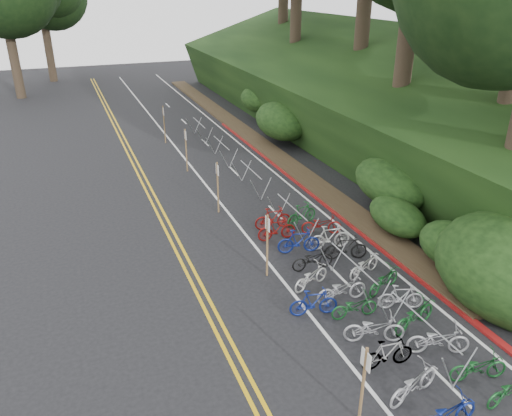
{
  "coord_description": "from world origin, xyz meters",
  "views": [
    {
      "loc": [
        -5.56,
        -9.63,
        10.02
      ],
      "look_at": [
        1.39,
        8.14,
        1.3
      ],
      "focal_mm": 35.0,
      "sensor_mm": 36.0,
      "label": 1
    }
  ],
  "objects": [
    {
      "name": "signposts_rest",
      "position": [
        0.6,
        14.0,
        1.43
      ],
      "size": [
        0.08,
        18.4,
        2.5
      ],
      "color": "brown",
      "rests_on": "ground"
    },
    {
      "name": "red_curb",
      "position": [
        5.7,
        12.0,
        0.05
      ],
      "size": [
        0.25,
        28.0,
        0.1
      ],
      "primitive_type": "cube",
      "color": "maroon",
      "rests_on": "ground"
    },
    {
      "name": "bike_rack_front",
      "position": [
        3.1,
        -0.63,
        0.91
      ],
      "size": [
        1.18,
        3.07,
        1.25
      ],
      "color": "#9A9DA2",
      "rests_on": "ground"
    },
    {
      "name": "bike_valet",
      "position": [
        3.0,
        2.55,
        0.47
      ],
      "size": [
        3.44,
        13.25,
        1.06
      ],
      "color": "navy",
      "rests_on": "ground"
    },
    {
      "name": "signpost_near",
      "position": [
        0.18,
        -2.04,
        1.3
      ],
      "size": [
        0.08,
        0.4,
        2.26
      ],
      "color": "brown",
      "rests_on": "ground"
    },
    {
      "name": "road_markings",
      "position": [
        0.63,
        10.1,
        0.0
      ],
      "size": [
        7.47,
        80.0,
        0.01
      ],
      "color": "gold",
      "rests_on": "ground"
    },
    {
      "name": "embankment",
      "position": [
        12.96,
        19.04,
        2.57
      ],
      "size": [
        14.3,
        48.14,
        9.11
      ],
      "color": "black",
      "rests_on": "ground"
    },
    {
      "name": "ground",
      "position": [
        0.0,
        0.0,
        0.0
      ],
      "size": [
        120.0,
        120.0,
        0.0
      ],
      "primitive_type": "plane",
      "color": "black",
      "rests_on": "ground"
    },
    {
      "name": "bike_racks_rest",
      "position": [
        3.0,
        13.0,
        0.85
      ],
      "size": [
        1.14,
        23.0,
        1.17
      ],
      "color": "#9A9DA2",
      "rests_on": "ground"
    },
    {
      "name": "bike_front",
      "position": [
        1.1,
        2.23,
        0.49
      ],
      "size": [
        0.79,
        1.68,
        0.97
      ],
      "primitive_type": "imported",
      "rotation": [
        0.0,
        0.0,
        1.36
      ],
      "color": "navy",
      "rests_on": "ground"
    }
  ]
}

